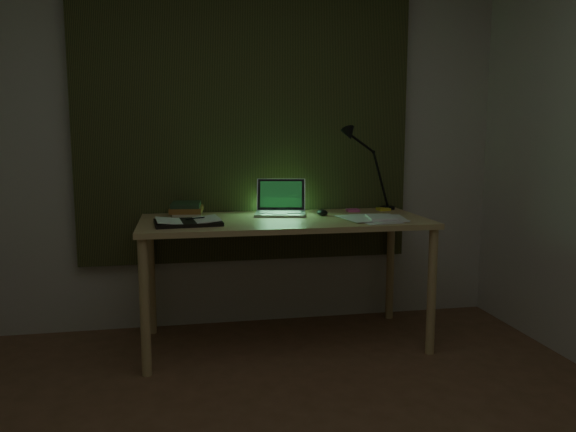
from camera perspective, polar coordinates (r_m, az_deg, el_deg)
The scene contains 11 objects.
wall_back at distance 3.80m, azimuth -4.30°, elevation 7.60°, with size 3.50×0.00×2.50m, color beige.
curtain at distance 3.76m, azimuth -4.27°, elevation 10.64°, with size 2.20×0.06×2.00m, color #2C3219.
desk at distance 3.49m, azimuth -0.37°, elevation -6.68°, with size 1.72×0.75×0.79m, color tan, non-canonical shape.
laptop at distance 3.54m, azimuth -0.78°, elevation 1.92°, with size 0.32×0.36×0.23m, color #B6B6BB, non-canonical shape.
open_textbook at distance 3.24m, azimuth -10.13°, elevation -0.57°, with size 0.37×0.26×0.03m, color white, non-canonical shape.
book_stack at distance 3.55m, azimuth -10.20°, elevation 0.70°, with size 0.19×0.23×0.09m, color white, non-canonical shape.
loose_papers at distance 3.42m, azimuth 8.49°, elevation -0.16°, with size 0.36×0.38×0.02m, color white, non-canonical shape.
mouse at distance 3.54m, azimuth 3.48°, elevation 0.35°, with size 0.06×0.10×0.04m, color black.
sticky_yellow at distance 3.83m, azimuth 9.66°, elevation 0.69°, with size 0.08×0.08×0.02m, color yellow.
sticky_pink at distance 3.75m, azimuth 6.59°, elevation 0.59°, with size 0.08×0.08×0.02m, color pink.
desk_lamp at distance 3.88m, azimuth 10.18°, elevation 4.57°, with size 0.35×0.27×0.53m, color black, non-canonical shape.
Camera 1 is at (-0.43, -1.77, 1.29)m, focal length 35.00 mm.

